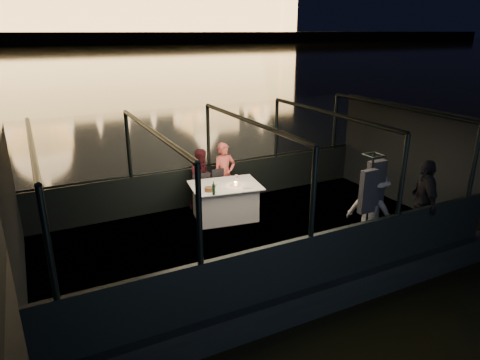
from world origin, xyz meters
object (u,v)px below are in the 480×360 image
dining_table_central (225,201)px  wine_bottle (214,188)px  chair_port_right (223,191)px  person_man_maroon (203,177)px  coat_stand (368,210)px  chair_port_left (205,194)px  person_woman_coral (224,174)px  passenger_stripe (373,206)px  passenger_dark (423,201)px

dining_table_central → wine_bottle: bearing=-136.7°
chair_port_right → person_man_maroon: 0.56m
chair_port_right → person_man_maroon: person_man_maroon is taller
wine_bottle → coat_stand: bearing=-48.3°
dining_table_central → person_man_maroon: size_ratio=1.04×
chair_port_left → wine_bottle: wine_bottle is taller
person_woman_coral → wine_bottle: (-0.76, -1.14, 0.17)m
chair_port_right → passenger_stripe: passenger_stripe is taller
chair_port_left → passenger_stripe: size_ratio=0.57×
dining_table_central → chair_port_right: chair_port_right is taller
chair_port_left → chair_port_right: chair_port_right is taller
coat_stand → person_man_maroon: size_ratio=1.39×
coat_stand → passenger_dark: bearing=-2.1°
wine_bottle → chair_port_right: bearing=55.1°
passenger_dark → person_woman_coral: bearing=-115.2°
passenger_dark → person_man_maroon: bearing=-109.8°
person_man_maroon → person_woman_coral: bearing=1.8°
passenger_stripe → passenger_dark: 1.06m
chair_port_right → wine_bottle: 1.17m
chair_port_right → coat_stand: bearing=-75.5°
passenger_dark → coat_stand: bearing=-63.9°
dining_table_central → wine_bottle: size_ratio=5.23×
person_woman_coral → passenger_stripe: bearing=-65.5°
dining_table_central → person_woman_coral: person_woman_coral is taller
chair_port_left → wine_bottle: bearing=-96.2°
coat_stand → person_woman_coral: coat_stand is taller
chair_port_right → passenger_dark: size_ratio=0.55×
person_woman_coral → passenger_dark: 4.23m
person_woman_coral → chair_port_right: bearing=-120.3°
passenger_stripe → wine_bottle: 3.03m
dining_table_central → passenger_stripe: (1.81, -2.45, 0.47)m
person_man_maroon → chair_port_right: bearing=-32.5°
chair_port_left → person_woman_coral: 0.73m
person_man_maroon → passenger_dark: 4.57m
person_woman_coral → dining_table_central: bearing=-114.4°
person_man_maroon → passenger_dark: passenger_dark is taller
wine_bottle → passenger_dark: bearing=-34.5°
wine_bottle → person_man_maroon: bearing=78.8°
chair_port_left → coat_stand: coat_stand is taller
chair_port_left → wine_bottle: 1.00m
person_woman_coral → passenger_dark: bearing=-54.1°
passenger_dark → passenger_stripe: bearing=-74.4°
dining_table_central → chair_port_right: size_ratio=1.60×
passenger_stripe → passenger_dark: bearing=-126.6°
coat_stand → passenger_stripe: (0.29, 0.18, -0.05)m
passenger_stripe → passenger_dark: (1.03, -0.23, 0.00)m
coat_stand → passenger_dark: 1.32m
coat_stand → passenger_dark: coat_stand is taller
person_woman_coral → passenger_stripe: passenger_stripe is taller
chair_port_right → person_man_maroon: bearing=136.5°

